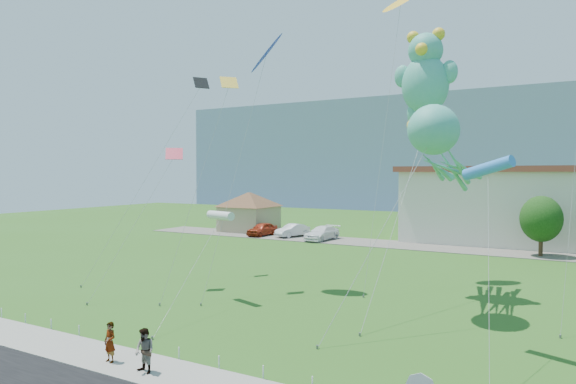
{
  "coord_description": "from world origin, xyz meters",
  "views": [
    {
      "loc": [
        12.83,
        -16.81,
        7.48
      ],
      "look_at": [
        -1.24,
        8.0,
        6.43
      ],
      "focal_mm": 32.0,
      "sensor_mm": 36.0,
      "label": 1
    }
  ],
  "objects_px": {
    "pavilion": "(249,208)",
    "parked_car_silver": "(292,230)",
    "parked_car_red": "(262,229)",
    "teddy_bear_kite": "(425,77)",
    "pedestrian_left": "(110,342)",
    "pedestrian_right": "(145,351)",
    "octopus_kite": "(440,147)",
    "parked_car_white": "(322,233)"
  },
  "relations": [
    {
      "from": "teddy_bear_kite",
      "to": "octopus_kite",
      "type": "bearing_deg",
      "value": -62.11
    },
    {
      "from": "parked_car_red",
      "to": "pedestrian_left",
      "type": "bearing_deg",
      "value": -62.51
    },
    {
      "from": "pavilion",
      "to": "parked_car_silver",
      "type": "relative_size",
      "value": 2.06
    },
    {
      "from": "parked_car_white",
      "to": "octopus_kite",
      "type": "bearing_deg",
      "value": -45.95
    },
    {
      "from": "parked_car_red",
      "to": "octopus_kite",
      "type": "distance_m",
      "value": 35.6
    },
    {
      "from": "pavilion",
      "to": "teddy_bear_kite",
      "type": "height_order",
      "value": "teddy_bear_kite"
    },
    {
      "from": "parked_car_silver",
      "to": "parked_car_white",
      "type": "xyz_separation_m",
      "value": [
        4.29,
        -0.98,
        0.02
      ]
    },
    {
      "from": "pavilion",
      "to": "pedestrian_left",
      "type": "distance_m",
      "value": 46.17
    },
    {
      "from": "parked_car_red",
      "to": "parked_car_white",
      "type": "height_order",
      "value": "parked_car_red"
    },
    {
      "from": "pavilion",
      "to": "teddy_bear_kite",
      "type": "relative_size",
      "value": 0.57
    },
    {
      "from": "parked_car_silver",
      "to": "parked_car_white",
      "type": "relative_size",
      "value": 0.85
    },
    {
      "from": "pavilion",
      "to": "parked_car_red",
      "type": "height_order",
      "value": "pavilion"
    },
    {
      "from": "pedestrian_left",
      "to": "parked_car_silver",
      "type": "xyz_separation_m",
      "value": [
        -13.17,
        38.36,
        -0.09
      ]
    },
    {
      "from": "parked_car_red",
      "to": "parked_car_white",
      "type": "bearing_deg",
      "value": 2.54
    },
    {
      "from": "octopus_kite",
      "to": "parked_car_red",
      "type": "bearing_deg",
      "value": 138.61
    },
    {
      "from": "parked_car_red",
      "to": "teddy_bear_kite",
      "type": "xyz_separation_m",
      "value": [
        24.34,
        -19.76,
        12.48
      ]
    },
    {
      "from": "parked_car_white",
      "to": "octopus_kite",
      "type": "xyz_separation_m",
      "value": [
        18.11,
        -22.81,
        8.05
      ]
    },
    {
      "from": "parked_car_silver",
      "to": "octopus_kite",
      "type": "xyz_separation_m",
      "value": [
        22.4,
        -23.78,
        8.08
      ]
    },
    {
      "from": "parked_car_silver",
      "to": "teddy_bear_kite",
      "type": "xyz_separation_m",
      "value": [
        20.73,
        -20.62,
        12.52
      ]
    },
    {
      "from": "octopus_kite",
      "to": "parked_car_white",
      "type": "bearing_deg",
      "value": 128.45
    },
    {
      "from": "octopus_kite",
      "to": "pavilion",
      "type": "bearing_deg",
      "value": 138.83
    },
    {
      "from": "pedestrian_right",
      "to": "parked_car_red",
      "type": "xyz_separation_m",
      "value": [
        -18.77,
        37.64,
        -0.09
      ]
    },
    {
      "from": "pavilion",
      "to": "pedestrian_left",
      "type": "xyz_separation_m",
      "value": [
        21.03,
        -41.05,
        -2.14
      ]
    },
    {
      "from": "pedestrian_right",
      "to": "parked_car_red",
      "type": "relative_size",
      "value": 0.36
    },
    {
      "from": "pedestrian_right",
      "to": "teddy_bear_kite",
      "type": "relative_size",
      "value": 0.1
    },
    {
      "from": "pavilion",
      "to": "parked_car_white",
      "type": "relative_size",
      "value": 1.76
    },
    {
      "from": "pedestrian_right",
      "to": "parked_car_white",
      "type": "distance_m",
      "value": 39.06
    },
    {
      "from": "pavilion",
      "to": "parked_car_white",
      "type": "xyz_separation_m",
      "value": [
        12.16,
        -3.66,
        -2.21
      ]
    },
    {
      "from": "parked_car_silver",
      "to": "teddy_bear_kite",
      "type": "relative_size",
      "value": 0.28
    },
    {
      "from": "parked_car_red",
      "to": "teddy_bear_kite",
      "type": "distance_m",
      "value": 33.75
    },
    {
      "from": "pedestrian_right",
      "to": "parked_car_silver",
      "type": "distance_m",
      "value": 41.37
    },
    {
      "from": "pavilion",
      "to": "parked_car_silver",
      "type": "distance_m",
      "value": 8.6
    },
    {
      "from": "pedestrian_left",
      "to": "pedestrian_right",
      "type": "bearing_deg",
      "value": 1.63
    },
    {
      "from": "parked_car_white",
      "to": "teddy_bear_kite",
      "type": "bearing_deg",
      "value": -44.49
    },
    {
      "from": "pedestrian_left",
      "to": "octopus_kite",
      "type": "relative_size",
      "value": 0.11
    },
    {
      "from": "parked_car_silver",
      "to": "teddy_bear_kite",
      "type": "bearing_deg",
      "value": -27.76
    },
    {
      "from": "teddy_bear_kite",
      "to": "parked_car_red",
      "type": "bearing_deg",
      "value": 140.93
    },
    {
      "from": "pedestrian_left",
      "to": "parked_car_red",
      "type": "distance_m",
      "value": 41.09
    },
    {
      "from": "pavilion",
      "to": "pedestrian_left",
      "type": "relative_size",
      "value": 5.86
    },
    {
      "from": "pedestrian_left",
      "to": "pedestrian_right",
      "type": "relative_size",
      "value": 0.95
    },
    {
      "from": "pavilion",
      "to": "parked_car_silver",
      "type": "height_order",
      "value": "pavilion"
    },
    {
      "from": "pavilion",
      "to": "teddy_bear_kite",
      "type": "xyz_separation_m",
      "value": [
        28.59,
        -23.31,
        10.29
      ]
    }
  ]
}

